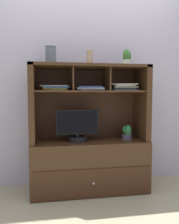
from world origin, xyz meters
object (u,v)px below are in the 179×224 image
magazine_stack_centre (122,87)px  ceramic_vase (90,58)px  accent_vase (51,55)px  potted_orchid (127,133)px  media_console (89,151)px  tv_monitor (77,128)px  magazine_stack_left (55,88)px  magazine_stack_right (90,88)px  potted_succulent (127,59)px

magazine_stack_centre → ceramic_vase: (-0.39, -0.04, 0.32)m
magazine_stack_centre → accent_vase: bearing=-179.0°
potted_orchid → media_console: bearing=178.1°
tv_monitor → potted_orchid: bearing=2.4°
tv_monitor → magazine_stack_left: bearing=168.1°
potted_orchid → magazine_stack_left: (-0.83, 0.03, 0.52)m
magazine_stack_right → potted_succulent: potted_succulent is taller
magazine_stack_left → ceramic_vase: 0.51m
magazine_stack_right → ceramic_vase: ceramic_vase is taller
potted_orchid → ceramic_vase: size_ratio=1.04×
magazine_stack_left → magazine_stack_right: size_ratio=1.01×
media_console → magazine_stack_centre: 0.83m
magazine_stack_centre → ceramic_vase: size_ratio=2.07×
accent_vase → tv_monitor: bearing=-8.8°
magazine_stack_centre → potted_succulent: bearing=-56.0°
potted_succulent → media_console: bearing=176.3°
ceramic_vase → potted_orchid: bearing=0.5°
ceramic_vase → magazine_stack_centre: bearing=5.6°
media_console → magazine_stack_centre: media_console is taller
tv_monitor → accent_vase: bearing=171.2°
magazine_stack_left → tv_monitor: bearing=-11.9°
tv_monitor → magazine_stack_right: bearing=2.4°
tv_monitor → magazine_stack_right: magazine_stack_right is taller
tv_monitor → ceramic_vase: (0.14, 0.02, 0.78)m
potted_orchid → magazine_stack_left: magazine_stack_left is taller
accent_vase → potted_orchid: bearing=-1.3°
magazine_stack_left → magazine_stack_centre: bearing=0.5°
magazine_stack_centre → ceramic_vase: bearing=-174.4°
media_console → potted_orchid: size_ratio=8.24×
magazine_stack_right → accent_vase: accent_vase is taller
tv_monitor → magazine_stack_centre: (0.54, 0.06, 0.46)m
magazine_stack_right → potted_succulent: size_ratio=1.70×
media_console → potted_orchid: bearing=-1.9°
tv_monitor → magazine_stack_left: magazine_stack_left is taller
potted_orchid → magazine_stack_left: 0.98m
potted_succulent → ceramic_vase: bearing=178.8°
tv_monitor → potted_succulent: size_ratio=2.52×
accent_vase → magazine_stack_centre: bearing=1.0°
accent_vase → magazine_stack_right: bearing=-5.0°
magazine_stack_left → potted_succulent: bearing=-2.9°
magazine_stack_right → potted_succulent: 0.54m
potted_orchid → accent_vase: size_ratio=0.87×
magazine_stack_left → media_console: bearing=-1.9°
media_console → magazine_stack_right: (0.00, -0.03, 0.72)m
tv_monitor → accent_vase: (-0.28, 0.04, 0.80)m
tv_monitor → magazine_stack_right: 0.46m
potted_orchid → potted_succulent: bearing=-148.3°
ceramic_vase → tv_monitor: bearing=-172.0°
magazine_stack_right → potted_succulent: (0.42, 0.01, 0.34)m
tv_monitor → magazine_stack_right: (0.15, 0.01, 0.44)m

